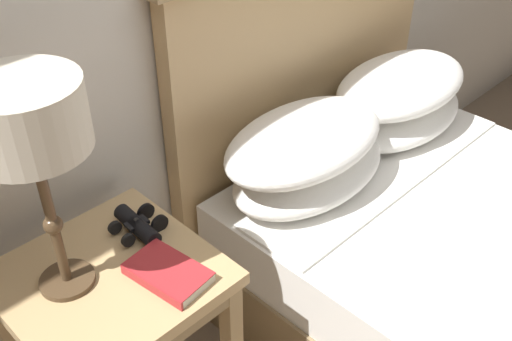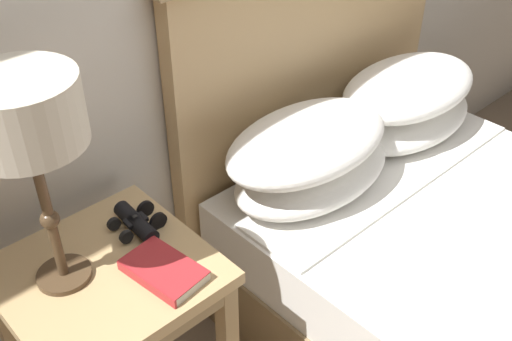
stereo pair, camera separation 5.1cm
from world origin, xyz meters
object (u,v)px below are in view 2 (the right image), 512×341
object	(u,v)px
book_on_nightstand	(163,271)
bed	(512,296)
table_lamp	(24,120)
nightstand	(111,299)
binoculars_pair	(137,222)

from	to	relation	value
book_on_nightstand	bed	bearing A→B (deg)	-28.74
table_lamp	book_on_nightstand	xyz separation A→B (m)	(0.18, -0.16, -0.42)
bed	table_lamp	xyz separation A→B (m)	(-1.09, 0.66, 0.79)
bed	table_lamp	bearing A→B (deg)	148.92
table_lamp	book_on_nightstand	bearing A→B (deg)	-41.47
table_lamp	nightstand	bearing A→B (deg)	-28.03
nightstand	bed	xyz separation A→B (m)	(1.01, -0.62, -0.25)
bed	table_lamp	size ratio (longest dim) A/B	3.87
book_on_nightstand	binoculars_pair	size ratio (longest dim) A/B	1.32
bed	nightstand	bearing A→B (deg)	148.68
bed	table_lamp	distance (m)	1.50
table_lamp	binoculars_pair	size ratio (longest dim) A/B	3.28
bed	binoculars_pair	distance (m)	1.17
table_lamp	binoculars_pair	xyz separation A→B (m)	(0.23, 0.03, -0.41)
book_on_nightstand	table_lamp	bearing A→B (deg)	138.53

